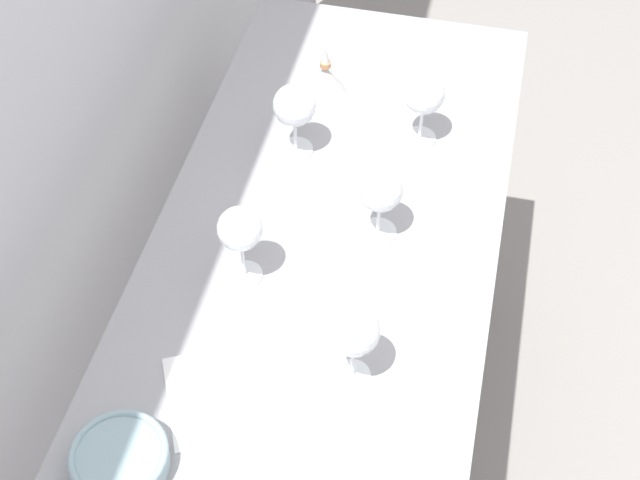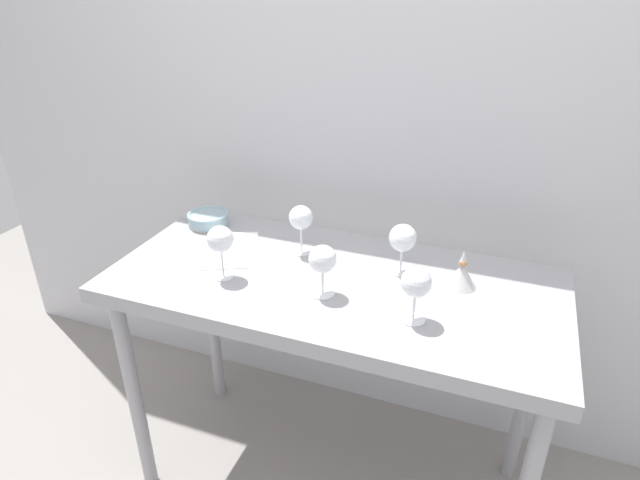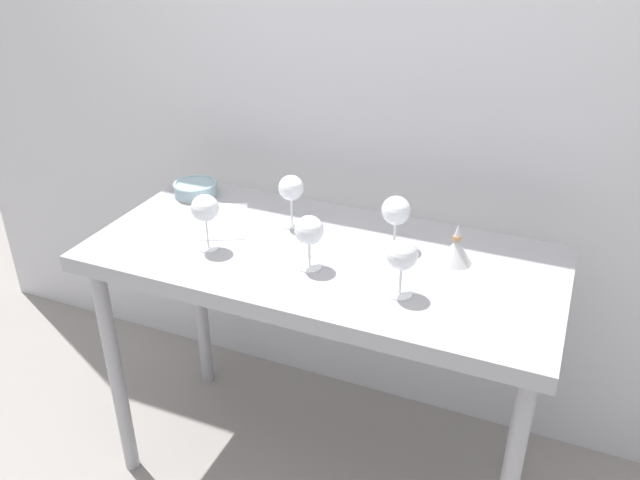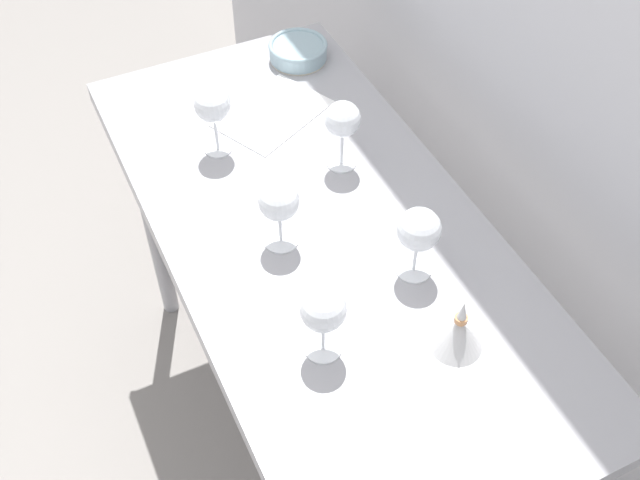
{
  "view_description": "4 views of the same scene",
  "coord_description": "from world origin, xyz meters",
  "px_view_note": "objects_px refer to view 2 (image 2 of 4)",
  "views": [
    {
      "loc": [
        -1.11,
        -0.25,
        2.18
      ],
      "look_at": [
        -0.07,
        -0.0,
        0.93
      ],
      "focal_mm": 49.86,
      "sensor_mm": 36.0,
      "label": 1
    },
    {
      "loc": [
        0.47,
        -1.36,
        1.76
      ],
      "look_at": [
        -0.06,
        0.04,
        1.0
      ],
      "focal_mm": 30.14,
      "sensor_mm": 36.0,
      "label": 2
    },
    {
      "loc": [
        0.65,
        -1.57,
        1.85
      ],
      "look_at": [
        -0.01,
        0.0,
        0.93
      ],
      "focal_mm": 36.71,
      "sensor_mm": 36.0,
      "label": 3
    },
    {
      "loc": [
        1.01,
        -0.49,
        2.1
      ],
      "look_at": [
        0.07,
        -0.04,
        0.94
      ],
      "focal_mm": 43.84,
      "sensor_mm": 36.0,
      "label": 4
    }
  ],
  "objects_px": {
    "wine_glass_near_right": "(416,284)",
    "wine_glass_far_right": "(403,239)",
    "wine_glass_near_left": "(220,241)",
    "tasting_sheet_upper": "(231,250)",
    "wine_glass_near_center": "(323,261)",
    "decanter_funnel": "(461,275)",
    "wine_glass_far_left": "(301,219)",
    "tasting_bowl": "(208,218)"
  },
  "relations": [
    {
      "from": "wine_glass_near_left",
      "to": "tasting_sheet_upper",
      "type": "xyz_separation_m",
      "value": [
        -0.07,
        0.16,
        -0.13
      ]
    },
    {
      "from": "wine_glass_far_right",
      "to": "tasting_bowl",
      "type": "xyz_separation_m",
      "value": [
        -0.75,
        0.09,
        -0.09
      ]
    },
    {
      "from": "tasting_sheet_upper",
      "to": "wine_glass_near_center",
      "type": "bearing_deg",
      "value": -46.7
    },
    {
      "from": "wine_glass_far_left",
      "to": "wine_glass_far_right",
      "type": "distance_m",
      "value": 0.34
    },
    {
      "from": "wine_glass_near_right",
      "to": "decanter_funnel",
      "type": "height_order",
      "value": "wine_glass_near_right"
    },
    {
      "from": "wine_glass_near_center",
      "to": "wine_glass_far_right",
      "type": "bearing_deg",
      "value": 48.37
    },
    {
      "from": "wine_glass_near_right",
      "to": "wine_glass_far_right",
      "type": "relative_size",
      "value": 0.99
    },
    {
      "from": "wine_glass_far_left",
      "to": "tasting_bowl",
      "type": "distance_m",
      "value": 0.43
    },
    {
      "from": "wine_glass_near_center",
      "to": "tasting_bowl",
      "type": "distance_m",
      "value": 0.65
    },
    {
      "from": "wine_glass_near_right",
      "to": "wine_glass_near_left",
      "type": "height_order",
      "value": "wine_glass_near_left"
    },
    {
      "from": "wine_glass_far_left",
      "to": "wine_glass_far_right",
      "type": "height_order",
      "value": "wine_glass_far_left"
    },
    {
      "from": "wine_glass_far_left",
      "to": "decanter_funnel",
      "type": "height_order",
      "value": "wine_glass_far_left"
    },
    {
      "from": "wine_glass_near_left",
      "to": "tasting_bowl",
      "type": "xyz_separation_m",
      "value": [
        -0.24,
        0.31,
        -0.1
      ]
    },
    {
      "from": "wine_glass_near_right",
      "to": "tasting_bowl",
      "type": "bearing_deg",
      "value": 158.46
    },
    {
      "from": "wine_glass_near_center",
      "to": "tasting_bowl",
      "type": "xyz_separation_m",
      "value": [
        -0.57,
        0.3,
        -0.09
      ]
    },
    {
      "from": "wine_glass_near_right",
      "to": "wine_glass_near_center",
      "type": "bearing_deg",
      "value": 172.39
    },
    {
      "from": "wine_glass_near_right",
      "to": "wine_glass_near_center",
      "type": "distance_m",
      "value": 0.28
    },
    {
      "from": "wine_glass_far_left",
      "to": "wine_glass_far_right",
      "type": "bearing_deg",
      "value": -1.7
    },
    {
      "from": "wine_glass_near_left",
      "to": "tasting_sheet_upper",
      "type": "height_order",
      "value": "wine_glass_near_left"
    },
    {
      "from": "wine_glass_near_right",
      "to": "wine_glass_far_right",
      "type": "bearing_deg",
      "value": 110.53
    },
    {
      "from": "wine_glass_far_left",
      "to": "wine_glass_near_center",
      "type": "bearing_deg",
      "value": -53.94
    },
    {
      "from": "wine_glass_far_right",
      "to": "tasting_sheet_upper",
      "type": "bearing_deg",
      "value": -173.99
    },
    {
      "from": "wine_glass_near_left",
      "to": "tasting_bowl",
      "type": "bearing_deg",
      "value": 127.72
    },
    {
      "from": "wine_glass_far_right",
      "to": "tasting_bowl",
      "type": "height_order",
      "value": "wine_glass_far_right"
    },
    {
      "from": "wine_glass_near_left",
      "to": "decanter_funnel",
      "type": "height_order",
      "value": "wine_glass_near_left"
    },
    {
      "from": "wine_glass_near_center",
      "to": "decanter_funnel",
      "type": "distance_m",
      "value": 0.42
    },
    {
      "from": "decanter_funnel",
      "to": "tasting_sheet_upper",
      "type": "bearing_deg",
      "value": -176.96
    },
    {
      "from": "wine_glass_far_left",
      "to": "wine_glass_near_center",
      "type": "distance_m",
      "value": 0.27
    },
    {
      "from": "tasting_sheet_upper",
      "to": "wine_glass_far_right",
      "type": "bearing_deg",
      "value": -19.97
    },
    {
      "from": "wine_glass_far_left",
      "to": "tasting_bowl",
      "type": "height_order",
      "value": "wine_glass_far_left"
    },
    {
      "from": "wine_glass_far_right",
      "to": "tasting_bowl",
      "type": "distance_m",
      "value": 0.76
    },
    {
      "from": "wine_glass_near_center",
      "to": "wine_glass_near_left",
      "type": "height_order",
      "value": "wine_glass_near_left"
    },
    {
      "from": "wine_glass_near_right",
      "to": "wine_glass_far_right",
      "type": "distance_m",
      "value": 0.26
    },
    {
      "from": "wine_glass_far_right",
      "to": "wine_glass_near_left",
      "type": "relative_size",
      "value": 0.94
    },
    {
      "from": "wine_glass_far_left",
      "to": "decanter_funnel",
      "type": "relative_size",
      "value": 1.36
    },
    {
      "from": "tasting_sheet_upper",
      "to": "tasting_bowl",
      "type": "xyz_separation_m",
      "value": [
        -0.18,
        0.15,
        0.03
      ]
    },
    {
      "from": "wine_glass_near_right",
      "to": "wine_glass_near_left",
      "type": "distance_m",
      "value": 0.6
    },
    {
      "from": "tasting_sheet_upper",
      "to": "wine_glass_near_left",
      "type": "bearing_deg",
      "value": -94.4
    },
    {
      "from": "wine_glass_far_left",
      "to": "wine_glass_near_center",
      "type": "height_order",
      "value": "wine_glass_far_left"
    },
    {
      "from": "wine_glass_far_right",
      "to": "wine_glass_near_right",
      "type": "bearing_deg",
      "value": -69.47
    },
    {
      "from": "tasting_bowl",
      "to": "wine_glass_far_right",
      "type": "bearing_deg",
      "value": -6.69
    },
    {
      "from": "wine_glass_far_left",
      "to": "decanter_funnel",
      "type": "bearing_deg",
      "value": -3.24
    }
  ]
}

